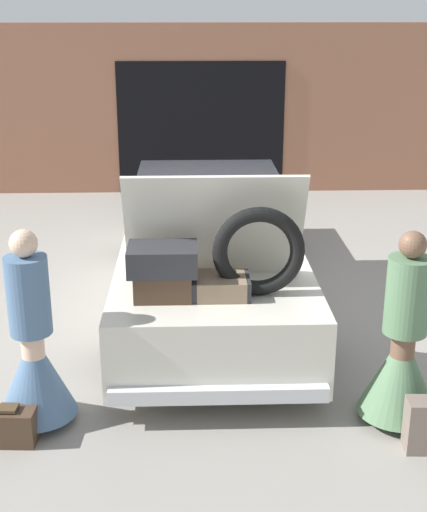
% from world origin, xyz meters
% --- Properties ---
extents(ground_plane, '(40.00, 40.00, 0.00)m').
position_xyz_m(ground_plane, '(0.00, 0.00, 0.00)').
color(ground_plane, gray).
extents(garage_wall_back, '(12.00, 0.14, 2.80)m').
position_xyz_m(garage_wall_back, '(0.00, 4.85, 1.39)').
color(garage_wall_back, '#9E664C').
rests_on(garage_wall_back, ground_plane).
extents(car, '(1.80, 5.10, 1.80)m').
position_xyz_m(car, '(-0.00, -0.02, 0.61)').
color(car, silver).
rests_on(car, ground_plane).
extents(person_left, '(0.60, 0.60, 1.56)m').
position_xyz_m(person_left, '(-1.39, -2.41, 0.55)').
color(person_left, beige).
rests_on(person_left, ground_plane).
extents(person_right, '(0.62, 0.62, 1.54)m').
position_xyz_m(person_right, '(1.39, -2.48, 0.54)').
color(person_right, brown).
rests_on(person_right, ground_plane).
extents(suitcase_beside_left_person, '(0.39, 0.22, 0.30)m').
position_xyz_m(suitcase_beside_left_person, '(-1.54, -2.70, 0.14)').
color(suitcase_beside_left_person, '#473323').
rests_on(suitcase_beside_left_person, ground_plane).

